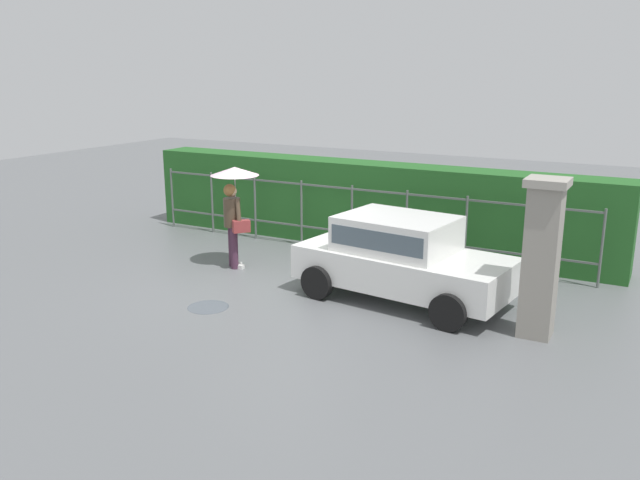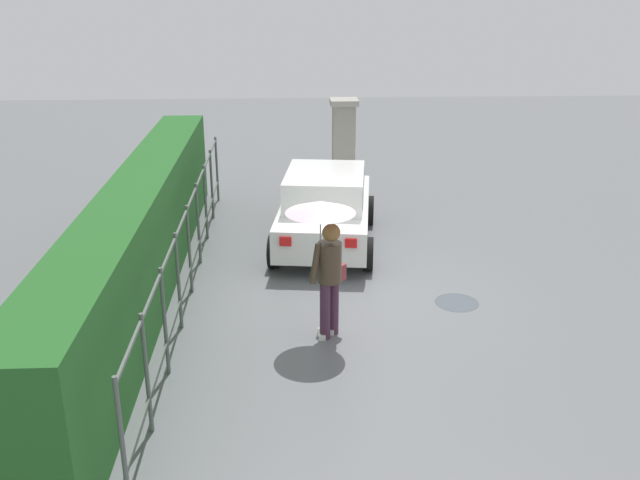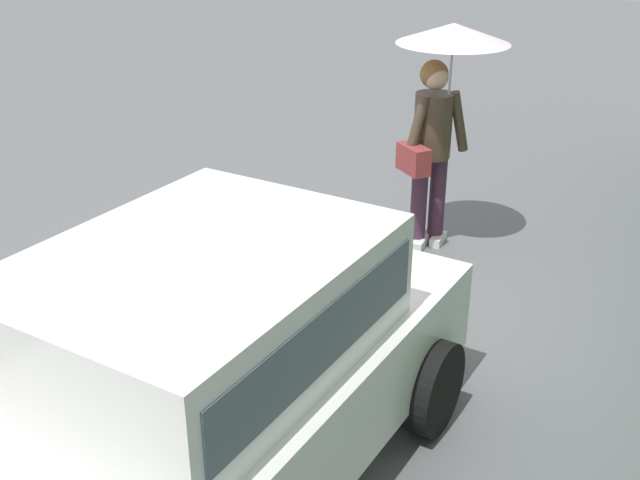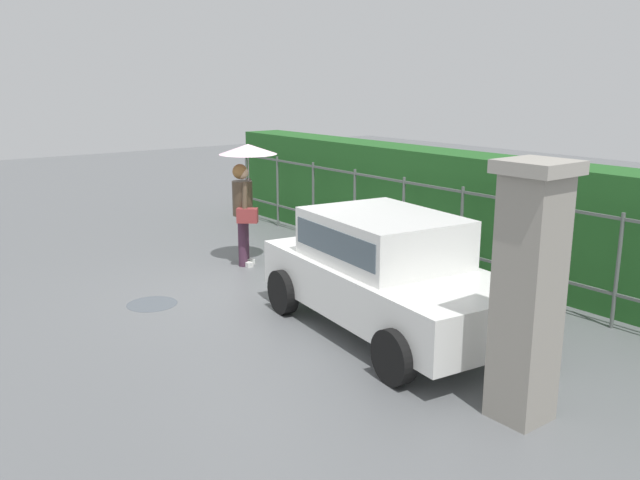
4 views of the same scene
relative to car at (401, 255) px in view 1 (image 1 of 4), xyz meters
name	(u,v)px [view 1 (image 1 of 4)]	position (x,y,z in m)	size (l,w,h in m)	color
ground_plane	(272,285)	(-2.39, -0.43, -0.80)	(40.00, 40.00, 0.00)	slate
car	(401,255)	(0.00, 0.00, 0.00)	(3.89, 2.23, 1.48)	white
pedestrian	(234,196)	(-3.68, 0.21, 0.68)	(0.97, 0.97, 2.05)	#47283D
gate_pillar	(541,257)	(2.42, -0.54, 0.44)	(0.60, 0.60, 2.42)	gray
fence_section	(352,216)	(-2.08, 2.32, 0.02)	(10.22, 0.05, 1.50)	#59605B
hedge_row	(366,204)	(-2.08, 3.08, 0.15)	(11.17, 0.90, 1.90)	#235B23
puddle_near	(208,307)	(-2.71, -1.96, -0.80)	(0.71, 0.71, 0.00)	#4C545B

